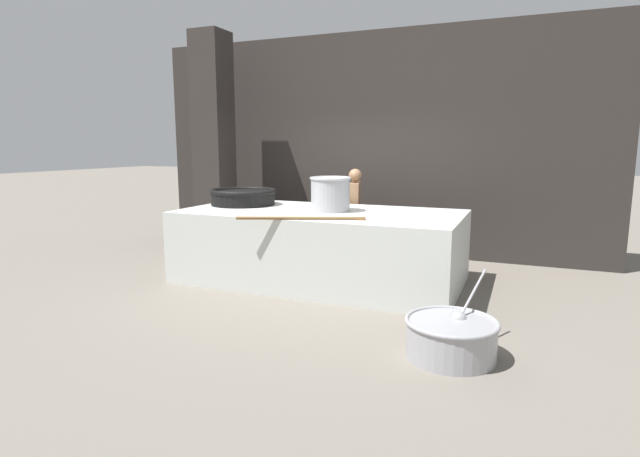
{
  "coord_description": "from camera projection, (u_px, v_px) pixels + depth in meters",
  "views": [
    {
      "loc": [
        2.62,
        -6.29,
        1.88
      ],
      "look_at": [
        0.0,
        0.0,
        0.74
      ],
      "focal_mm": 28.0,
      "sensor_mm": 36.0,
      "label": 1
    }
  ],
  "objects": [
    {
      "name": "ground_plane",
      "position": [
        320.0,
        280.0,
        7.03
      ],
      "size": [
        60.0,
        60.0,
        0.0
      ],
      "primitive_type": "plane",
      "color": "slate"
    },
    {
      "name": "back_wall",
      "position": [
        368.0,
        145.0,
        8.72
      ],
      "size": [
        8.07,
        0.24,
        3.78
      ],
      "primitive_type": "cube",
      "color": "#2D2826",
      "rests_on": "ground_plane"
    },
    {
      "name": "support_pillar",
      "position": [
        214.0,
        145.0,
        8.67
      ],
      "size": [
        0.55,
        0.55,
        3.78
      ],
      "primitive_type": "cube",
      "color": "#2D2826",
      "rests_on": "ground_plane"
    },
    {
      "name": "hearth_platform",
      "position": [
        320.0,
        246.0,
        6.95
      ],
      "size": [
        3.83,
        1.9,
        0.98
      ],
      "color": "silver",
      "rests_on": "ground_plane"
    },
    {
      "name": "giant_wok_near",
      "position": [
        243.0,
        196.0,
        7.56
      ],
      "size": [
        1.0,
        1.0,
        0.24
      ],
      "color": "black",
      "rests_on": "hearth_platform"
    },
    {
      "name": "stock_pot",
      "position": [
        330.0,
        193.0,
        6.81
      ],
      "size": [
        0.57,
        0.57,
        0.47
      ],
      "color": "#9E9EA3",
      "rests_on": "hearth_platform"
    },
    {
      "name": "stirring_paddle",
      "position": [
        306.0,
        218.0,
        6.05
      ],
      "size": [
        1.49,
        0.65,
        0.04
      ],
      "rotation": [
        0.0,
        0.0,
        0.38
      ],
      "color": "brown",
      "rests_on": "hearth_platform"
    },
    {
      "name": "cook",
      "position": [
        354.0,
        212.0,
        8.04
      ],
      "size": [
        0.42,
        0.6,
        1.51
      ],
      "rotation": [
        0.0,
        0.0,
        3.37
      ],
      "color": "#8C6647",
      "rests_on": "ground_plane"
    },
    {
      "name": "prep_bowl_vegetables",
      "position": [
        451.0,
        336.0,
        4.44
      ],
      "size": [
        0.83,
        1.04,
        0.69
      ],
      "color": "#9E9EA3",
      "rests_on": "ground_plane"
    }
  ]
}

